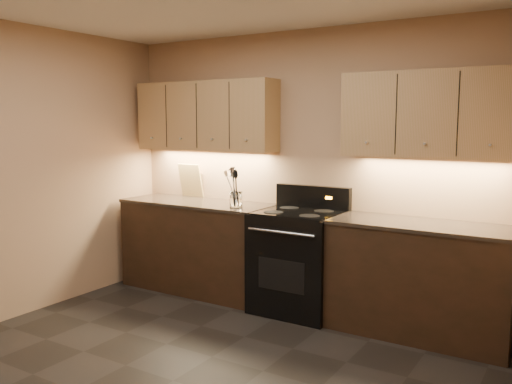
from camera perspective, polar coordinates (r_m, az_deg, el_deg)
floor at (r=3.92m, az=-8.72°, el=-19.04°), size 4.00×4.00×0.00m
wall_back at (r=5.21m, az=5.44°, el=2.51°), size 4.00×0.04×2.60m
wall_right at (r=2.70m, az=24.89°, el=-2.67°), size 0.04×4.00×2.60m
counter_left at (r=5.67m, az=-6.09°, el=-5.64°), size 1.62×0.62×0.93m
counter_right at (r=4.67m, az=16.84°, el=-8.77°), size 1.46×0.62×0.93m
stove at (r=5.03m, az=4.52°, el=-7.15°), size 0.76×0.68×1.14m
upper_cab_left at (r=5.65m, az=-5.33°, el=7.97°), size 1.60×0.30×0.70m
upper_cab_right at (r=4.64m, az=17.95°, el=7.77°), size 1.44×0.30×0.70m
outlet_plate at (r=5.91m, az=-5.95°, el=1.33°), size 0.08×0.01×0.12m
utensil_crock at (r=5.19m, az=-2.12°, el=-0.83°), size 0.13×0.13×0.15m
cutting_board at (r=5.94m, az=-6.89°, el=1.23°), size 0.29×0.10×0.36m
black_spoon at (r=5.19m, az=-2.00°, el=0.47°), size 0.07×0.11×0.34m
black_turner at (r=5.16m, az=-2.21°, el=0.67°), size 0.16×0.15×0.40m
steel_spatula at (r=5.16m, az=-1.97°, el=0.60°), size 0.25×0.12×0.38m
steel_skimmer at (r=5.13m, az=-1.97°, el=0.49°), size 0.20×0.15×0.37m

